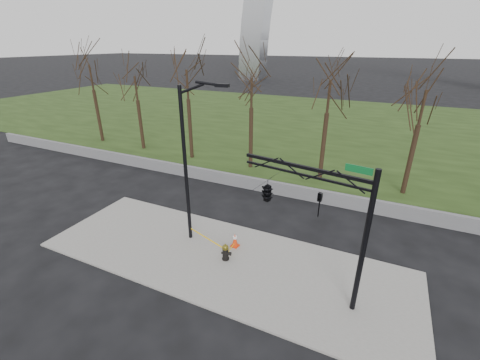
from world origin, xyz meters
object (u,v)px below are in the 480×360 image
at_px(traffic_cone, 235,240).
at_px(street_light, 189,157).
at_px(traffic_signal_mast, 284,195).
at_px(fire_hydrant, 226,252).

height_order(traffic_cone, street_light, street_light).
bearing_deg(traffic_cone, traffic_signal_mast, -23.46).
bearing_deg(traffic_signal_mast, fire_hydrant, -171.83).
bearing_deg(traffic_signal_mast, street_light, 178.64).
bearing_deg(fire_hydrant, traffic_cone, 85.31).
relative_size(traffic_cone, traffic_signal_mast, 0.12).
bearing_deg(street_light, fire_hydrant, -28.47).
height_order(fire_hydrant, traffic_cone, fire_hydrant).
relative_size(fire_hydrant, traffic_signal_mast, 0.15).
bearing_deg(fire_hydrant, traffic_signal_mast, -9.24).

